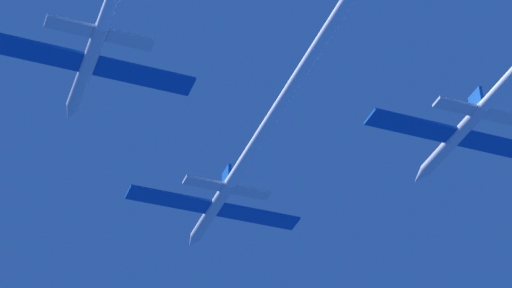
# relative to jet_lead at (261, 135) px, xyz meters

# --- Properties ---
(jet_lead) EXTENTS (20.69, 60.53, 3.43)m
(jet_lead) POSITION_rel_jet_lead_xyz_m (0.00, 0.00, 0.00)
(jet_lead) COLOR silver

